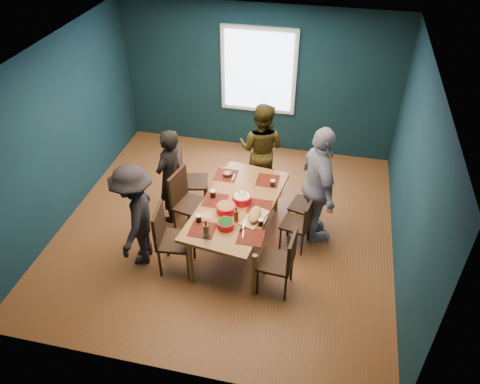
{
  "coord_description": "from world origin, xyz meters",
  "views": [
    {
      "loc": [
        1.4,
        -5.26,
        4.82
      ],
      "look_at": [
        0.28,
        -0.29,
        0.96
      ],
      "focal_mm": 35.0,
      "sensor_mm": 36.0,
      "label": 1
    }
  ],
  "objects_px": {
    "chair_right_near": "(283,258)",
    "chair_right_mid": "(302,221)",
    "person_near_left": "(136,216)",
    "cutting_board": "(255,215)",
    "chair_left_near": "(168,235)",
    "person_back": "(261,149)",
    "person_far_left": "(170,177)",
    "dining_table": "(237,207)",
    "bowl_dumpling": "(242,198)",
    "bowl_salad": "(226,208)",
    "person_right": "(318,187)",
    "chair_left_mid": "(185,198)",
    "chair_right_far": "(311,203)",
    "bowl_herbs": "(226,224)",
    "chair_left_far": "(188,177)"
  },
  "relations": [
    {
      "from": "person_far_left",
      "to": "person_near_left",
      "type": "distance_m",
      "value": 0.98
    },
    {
      "from": "person_far_left",
      "to": "bowl_herbs",
      "type": "distance_m",
      "value": 1.39
    },
    {
      "from": "chair_right_near",
      "to": "chair_right_mid",
      "type": "bearing_deg",
      "value": 85.38
    },
    {
      "from": "bowl_dumpling",
      "to": "bowl_herbs",
      "type": "xyz_separation_m",
      "value": [
        -0.09,
        -0.57,
        -0.01
      ]
    },
    {
      "from": "person_near_left",
      "to": "person_right",
      "type": "bearing_deg",
      "value": 105.17
    },
    {
      "from": "chair_right_near",
      "to": "person_back",
      "type": "height_order",
      "value": "person_back"
    },
    {
      "from": "chair_right_mid",
      "to": "person_right",
      "type": "distance_m",
      "value": 0.54
    },
    {
      "from": "bowl_herbs",
      "to": "chair_left_mid",
      "type": "bearing_deg",
      "value": 139.85
    },
    {
      "from": "chair_left_mid",
      "to": "bowl_dumpling",
      "type": "xyz_separation_m",
      "value": [
        0.87,
        -0.09,
        0.21
      ]
    },
    {
      "from": "chair_right_near",
      "to": "cutting_board",
      "type": "height_order",
      "value": "chair_right_near"
    },
    {
      "from": "chair_right_near",
      "to": "bowl_salad",
      "type": "height_order",
      "value": "chair_right_near"
    },
    {
      "from": "chair_left_mid",
      "to": "chair_right_near",
      "type": "relative_size",
      "value": 1.07
    },
    {
      "from": "person_right",
      "to": "chair_left_near",
      "type": "bearing_deg",
      "value": 96.74
    },
    {
      "from": "chair_left_near",
      "to": "person_back",
      "type": "distance_m",
      "value": 2.26
    },
    {
      "from": "cutting_board",
      "to": "chair_right_mid",
      "type": "bearing_deg",
      "value": 50.72
    },
    {
      "from": "person_far_left",
      "to": "bowl_herbs",
      "type": "relative_size",
      "value": 6.78
    },
    {
      "from": "person_far_left",
      "to": "bowl_salad",
      "type": "bearing_deg",
      "value": 77.03
    },
    {
      "from": "person_back",
      "to": "person_near_left",
      "type": "xyz_separation_m",
      "value": [
        -1.34,
        -2.0,
        -0.02
      ]
    },
    {
      "from": "chair_right_mid",
      "to": "dining_table",
      "type": "bearing_deg",
      "value": -161.55
    },
    {
      "from": "bowl_dumpling",
      "to": "chair_left_mid",
      "type": "bearing_deg",
      "value": 174.34
    },
    {
      "from": "chair_left_mid",
      "to": "chair_left_near",
      "type": "relative_size",
      "value": 1.01
    },
    {
      "from": "chair_right_far",
      "to": "bowl_herbs",
      "type": "xyz_separation_m",
      "value": [
        -1.04,
        -1.03,
        0.26
      ]
    },
    {
      "from": "chair_left_mid",
      "to": "bowl_salad",
      "type": "relative_size",
      "value": 3.82
    },
    {
      "from": "chair_right_near",
      "to": "person_far_left",
      "type": "xyz_separation_m",
      "value": [
        -1.88,
        1.1,
        0.22
      ]
    },
    {
      "from": "chair_left_near",
      "to": "chair_right_far",
      "type": "xyz_separation_m",
      "value": [
        1.79,
        1.19,
        -0.06
      ]
    },
    {
      "from": "chair_right_mid",
      "to": "person_near_left",
      "type": "distance_m",
      "value": 2.3
    },
    {
      "from": "person_far_left",
      "to": "bowl_salad",
      "type": "distance_m",
      "value": 1.15
    },
    {
      "from": "chair_right_far",
      "to": "person_back",
      "type": "height_order",
      "value": "person_back"
    },
    {
      "from": "chair_right_near",
      "to": "person_right",
      "type": "bearing_deg",
      "value": 79.38
    },
    {
      "from": "person_back",
      "to": "cutting_board",
      "type": "bearing_deg",
      "value": 106.64
    },
    {
      "from": "person_far_left",
      "to": "person_right",
      "type": "relative_size",
      "value": 0.84
    },
    {
      "from": "chair_right_far",
      "to": "bowl_herbs",
      "type": "height_order",
      "value": "chair_right_far"
    },
    {
      "from": "person_far_left",
      "to": "cutting_board",
      "type": "height_order",
      "value": "person_far_left"
    },
    {
      "from": "chair_left_far",
      "to": "bowl_herbs",
      "type": "relative_size",
      "value": 4.15
    },
    {
      "from": "chair_right_mid",
      "to": "person_far_left",
      "type": "height_order",
      "value": "person_far_left"
    },
    {
      "from": "chair_left_near",
      "to": "bowl_salad",
      "type": "bearing_deg",
      "value": 28.76
    },
    {
      "from": "bowl_dumpling",
      "to": "cutting_board",
      "type": "distance_m",
      "value": 0.4
    },
    {
      "from": "chair_right_mid",
      "to": "bowl_herbs",
      "type": "xyz_separation_m",
      "value": [
        -0.94,
        -0.63,
        0.3
      ]
    },
    {
      "from": "person_near_left",
      "to": "dining_table",
      "type": "bearing_deg",
      "value": 107.68
    },
    {
      "from": "bowl_dumpling",
      "to": "person_right",
      "type": "bearing_deg",
      "value": 18.41
    },
    {
      "from": "chair_left_mid",
      "to": "chair_left_near",
      "type": "distance_m",
      "value": 0.82
    },
    {
      "from": "dining_table",
      "to": "cutting_board",
      "type": "distance_m",
      "value": 0.42
    },
    {
      "from": "person_far_left",
      "to": "person_back",
      "type": "distance_m",
      "value": 1.58
    },
    {
      "from": "chair_right_mid",
      "to": "bowl_dumpling",
      "type": "xyz_separation_m",
      "value": [
        -0.86,
        -0.06,
        0.31
      ]
    },
    {
      "from": "person_near_left",
      "to": "cutting_board",
      "type": "xyz_separation_m",
      "value": [
        1.56,
        0.35,
        0.01
      ]
    },
    {
      "from": "person_near_left",
      "to": "cutting_board",
      "type": "distance_m",
      "value": 1.6
    },
    {
      "from": "chair_left_mid",
      "to": "person_back",
      "type": "distance_m",
      "value": 1.56
    },
    {
      "from": "bowl_dumpling",
      "to": "bowl_herbs",
      "type": "distance_m",
      "value": 0.58
    },
    {
      "from": "chair_left_near",
      "to": "person_back",
      "type": "height_order",
      "value": "person_back"
    },
    {
      "from": "bowl_dumpling",
      "to": "person_far_left",
      "type": "bearing_deg",
      "value": 165.17
    }
  ]
}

